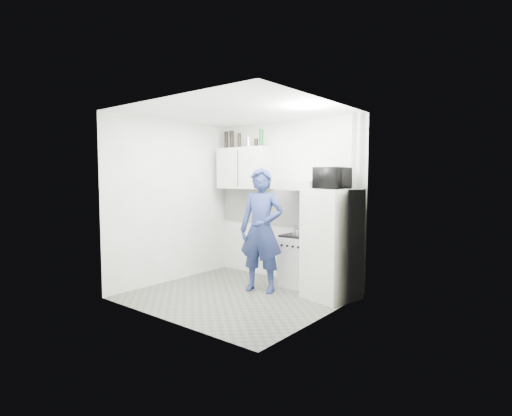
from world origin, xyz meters
The scene contains 23 objects.
floor centered at (0.00, 0.00, 0.00)m, with size 2.80×2.80×0.00m, color #54544C.
ceiling centered at (0.00, 0.00, 2.60)m, with size 2.80×2.80×0.00m, color white.
wall_back centered at (0.00, 1.25, 1.30)m, with size 2.80×2.80×0.00m, color white.
wall_left centered at (-1.40, 0.00, 1.30)m, with size 2.60×2.60×0.00m, color white.
wall_right centered at (1.40, 0.00, 1.30)m, with size 2.60×2.60×0.00m, color white.
person centered at (0.12, 0.43, 0.91)m, with size 0.67×0.44×1.83m, color navy.
stove centered at (0.42, 1.00, 0.39)m, with size 0.49×0.49×0.78m, color silver.
fridge centered at (1.10, 0.77, 0.77)m, with size 0.63×0.63×1.53m, color silver.
stove_top centered at (0.42, 1.00, 0.79)m, with size 0.47×0.47×0.03m, color black.
saucepan centered at (0.41, 0.97, 0.85)m, with size 0.16×0.16×0.09m, color silver.
microwave centered at (1.10, 0.77, 1.68)m, with size 0.36×0.54×0.30m, color black.
bottle_a centered at (-1.17, 1.07, 2.35)m, with size 0.07×0.07×0.30m, color black.
bottle_b centered at (-1.05, 1.07, 2.35)m, with size 0.08×0.08×0.31m, color black.
bottle_c centered at (-0.87, 1.07, 2.33)m, with size 0.06×0.06×0.26m, color black.
canister_a centered at (-0.66, 1.07, 2.29)m, with size 0.07×0.07×0.17m, color silver.
canister_b centered at (-0.50, 1.07, 2.27)m, with size 0.07×0.07×0.14m, color black.
bottle_e centered at (-0.39, 1.07, 2.34)m, with size 0.07×0.07×0.29m, color #144C1E.
upper_cabinet centered at (-0.75, 1.07, 1.85)m, with size 1.00×0.35×0.70m, color silver.
range_hood centered at (0.45, 1.00, 1.57)m, with size 0.60×0.50×0.14m, color silver.
backsplash centered at (0.00, 1.24, 1.20)m, with size 2.74×0.03×0.60m, color white.
pipe_a centered at (1.30, 1.17, 1.30)m, with size 0.05×0.05×2.60m, color silver.
pipe_b centered at (1.18, 1.17, 1.30)m, with size 0.04×0.04×2.60m, color silver.
ceiling_spot_fixture centered at (1.00, 0.20, 2.57)m, with size 0.10×0.10×0.02m, color white.
Camera 1 is at (3.72, -4.17, 1.69)m, focal length 28.00 mm.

